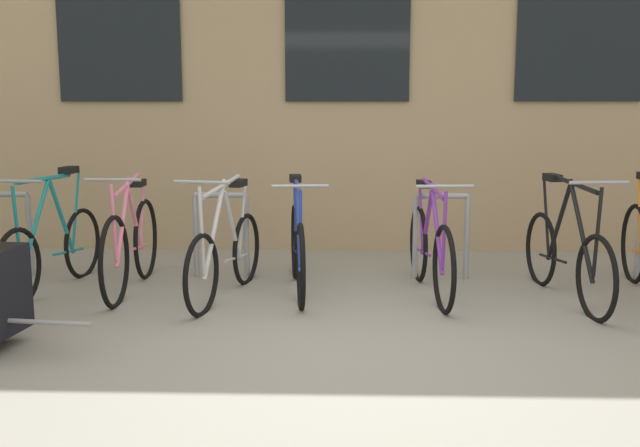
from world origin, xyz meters
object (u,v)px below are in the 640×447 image
Objects in this scene: bicycle_blue at (298,247)px; bicycle_silver at (226,254)px; bicycle_black at (566,255)px; bicycle_pink at (131,245)px; bicycle_teal at (53,247)px; bicycle_purple at (430,250)px.

bicycle_blue is 1.05× the size of bicycle_silver.
bicycle_black is 2.76m from bicycle_silver.
bicycle_teal is at bearing -178.03° from bicycle_pink.
bicycle_pink is at bearing 166.55° from bicycle_silver.
bicycle_purple is 0.99× the size of bicycle_black.
bicycle_purple is 1.11m from bicycle_blue.
bicycle_pink is 1.01× the size of bicycle_teal.
bicycle_blue is 1.01× the size of bicycle_teal.
bicycle_teal is (-4.26, 0.18, -0.00)m from bicycle_black.
bicycle_silver is (-0.57, -0.23, -0.01)m from bicycle_blue.
bicycle_silver reaches higher than bicycle_pink.
bicycle_pink is at bearing 178.93° from bicycle_purple.
bicycle_blue is (1.41, 0.03, -0.02)m from bicycle_pink.
bicycle_silver is (-2.76, 0.00, -0.01)m from bicycle_black.
bicycle_purple is 1.08m from bicycle_black.
bicycle_pink is at bearing 1.97° from bicycle_teal.
bicycle_pink is at bearing -178.84° from bicycle_blue.
bicycle_black is at bearing -3.22° from bicycle_pink.
bicycle_black reaches higher than bicycle_silver.
bicycle_teal is (-3.19, 0.02, -0.00)m from bicycle_purple.
bicycle_silver is at bearing 179.96° from bicycle_black.
bicycle_pink is 0.67m from bicycle_teal.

